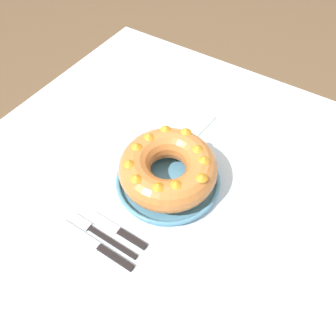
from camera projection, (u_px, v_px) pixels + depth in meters
The scene contains 8 objects.
ground_plane at pixel (172, 273), 1.50m from camera, with size 8.00×8.00×0.00m, color brown.
dining_table at pixel (175, 197), 0.98m from camera, with size 1.14×1.21×0.74m.
serving_dish at pixel (168, 180), 0.89m from camera, with size 0.28×0.28×0.02m.
bundt_cake at pixel (168, 168), 0.85m from camera, with size 0.26×0.26×0.09m.
fork at pixel (98, 233), 0.81m from camera, with size 0.02×0.20×0.01m.
serving_knife at pixel (101, 248), 0.78m from camera, with size 0.02×0.23×0.01m.
cake_knife at pixel (120, 231), 0.81m from camera, with size 0.02×0.18×0.01m.
napkin at pixel (192, 123), 1.04m from camera, with size 0.14×0.09×0.00m, color #B2D1B7.
Camera 1 is at (-0.46, -0.27, 1.49)m, focal length 35.00 mm.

